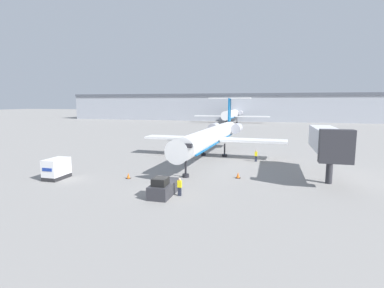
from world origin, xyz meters
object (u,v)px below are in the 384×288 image
worker_by_wing (256,156)px  pushback_tug (164,188)px  traffic_cone_left (128,176)px  traffic_cone_right (238,175)px  luggage_cart (57,169)px  jet_bridge (327,141)px  worker_near_tug (180,187)px  airplane_parked_far_left (231,114)px  airplane_main (213,135)px

worker_by_wing → pushback_tug: bearing=-112.3°
worker_by_wing → traffic_cone_left: (-13.90, -14.12, -0.58)m
traffic_cone_right → traffic_cone_left: bearing=-164.3°
luggage_cart → traffic_cone_left: (7.99, 2.22, -0.87)m
worker_by_wing → jet_bridge: 12.18m
luggage_cart → worker_by_wing: size_ratio=1.76×
worker_near_tug → airplane_parked_far_left: airplane_parked_far_left is taller
worker_near_tug → worker_by_wing: worker_by_wing is taller
traffic_cone_left → airplane_parked_far_left: 97.20m
pushback_tug → airplane_main: bearing=87.9°
airplane_main → traffic_cone_left: bearing=-112.9°
traffic_cone_right → jet_bridge: jet_bridge is taller
traffic_cone_left → jet_bridge: size_ratio=0.06×
pushback_tug → luggage_cart: (-14.15, 2.57, 0.47)m
jet_bridge → traffic_cone_left: bearing=-164.9°
luggage_cart → traffic_cone_right: luggage_cart is taller
worker_near_tug → worker_by_wing: bearing=71.8°
luggage_cart → airplane_main: bearing=51.3°
worker_by_wing → traffic_cone_right: size_ratio=2.44×
worker_by_wing → airplane_parked_far_left: bearing=99.9°
traffic_cone_right → worker_by_wing: bearing=81.8°
worker_near_tug → jet_bridge: 18.39m
worker_by_wing → airplane_parked_far_left: airplane_parked_far_left is taller
traffic_cone_right → airplane_parked_far_left: size_ratio=0.02×
traffic_cone_right → airplane_parked_far_left: 94.61m
airplane_main → pushback_tug: size_ratio=7.49×
airplane_main → airplane_parked_far_left: (-7.50, 80.74, 0.08)m
luggage_cart → worker_near_tug: size_ratio=1.76×
airplane_main → luggage_cart: bearing=-128.7°
airplane_main → pushback_tug: airplane_main is taller
airplane_parked_far_left → worker_by_wing: bearing=-80.1°
worker_by_wing → jet_bridge: bearing=-44.2°
traffic_cone_left → airplane_main: bearing=67.1°
luggage_cart → jet_bridge: size_ratio=0.26×
worker_near_tug → traffic_cone_left: bearing=148.8°
pushback_tug → airplane_parked_far_left: size_ratio=0.14×
pushback_tug → traffic_cone_left: pushback_tug is taller
airplane_main → airplane_parked_far_left: bearing=95.3°
airplane_main → worker_by_wing: (6.98, -2.28, -2.64)m
worker_near_tug → traffic_cone_right: 9.42m
airplane_main → worker_by_wing: 7.81m
airplane_main → worker_by_wing: airplane_main is taller
pushback_tug → jet_bridge: bearing=33.8°
worker_by_wing → traffic_cone_right: worker_by_wing is taller
worker_near_tug → jet_bridge: (14.55, 10.67, 3.54)m
pushback_tug → worker_near_tug: 1.57m
airplane_main → jet_bridge: (15.34, -10.41, 0.90)m
worker_near_tug → jet_bridge: size_ratio=0.14×
airplane_parked_far_left → traffic_cone_left: bearing=-89.7°
pushback_tug → jet_bridge: size_ratio=0.37×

